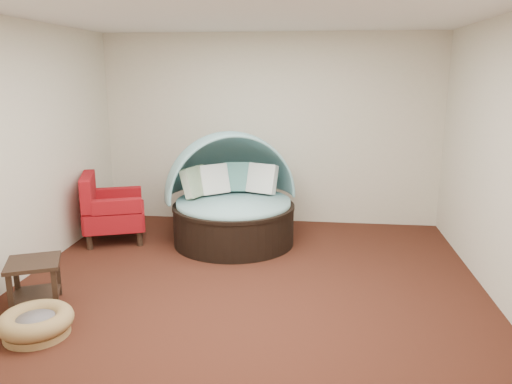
# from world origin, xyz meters

# --- Properties ---
(floor) EXTENTS (5.00, 5.00, 0.00)m
(floor) POSITION_xyz_m (0.00, 0.00, 0.00)
(floor) COLOR #431E13
(floor) RESTS_ON ground
(wall_back) EXTENTS (5.00, 0.00, 5.00)m
(wall_back) POSITION_xyz_m (0.00, 2.50, 1.40)
(wall_back) COLOR beige
(wall_back) RESTS_ON floor
(wall_front) EXTENTS (5.00, 0.00, 5.00)m
(wall_front) POSITION_xyz_m (0.00, -2.50, 1.40)
(wall_front) COLOR beige
(wall_front) RESTS_ON floor
(wall_left) EXTENTS (0.00, 5.00, 5.00)m
(wall_left) POSITION_xyz_m (-2.50, 0.00, 1.40)
(wall_left) COLOR beige
(wall_left) RESTS_ON floor
(wall_right) EXTENTS (0.00, 5.00, 5.00)m
(wall_right) POSITION_xyz_m (2.50, 0.00, 1.40)
(wall_right) COLOR beige
(wall_right) RESTS_ON floor
(ceiling) EXTENTS (5.00, 5.00, 0.00)m
(ceiling) POSITION_xyz_m (0.00, 0.00, 2.80)
(ceiling) COLOR white
(ceiling) RESTS_ON wall_back
(canopy_daybed) EXTENTS (2.15, 2.12, 1.48)m
(canopy_daybed) POSITION_xyz_m (-0.42, 1.49, 0.69)
(canopy_daybed) COLOR black
(canopy_daybed) RESTS_ON floor
(pet_basket) EXTENTS (0.69, 0.69, 0.22)m
(pet_basket) POSITION_xyz_m (-1.69, -1.21, 0.11)
(pet_basket) COLOR #976F44
(pet_basket) RESTS_ON floor
(red_armchair) EXTENTS (1.01, 1.01, 0.93)m
(red_armchair) POSITION_xyz_m (-2.06, 1.30, 0.43)
(red_armchair) COLOR black
(red_armchair) RESTS_ON floor
(side_table) EXTENTS (0.64, 0.64, 0.46)m
(side_table) POSITION_xyz_m (-2.00, -0.67, 0.30)
(side_table) COLOR black
(side_table) RESTS_ON floor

